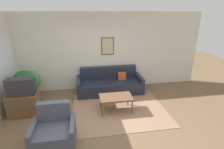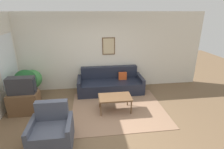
{
  "view_description": "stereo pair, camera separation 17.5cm",
  "coord_description": "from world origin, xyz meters",
  "px_view_note": "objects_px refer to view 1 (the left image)",
  "views": [
    {
      "loc": [
        -0.29,
        -3.57,
        2.72
      ],
      "look_at": [
        0.55,
        1.46,
        0.85
      ],
      "focal_mm": 28.0,
      "sensor_mm": 36.0,
      "label": 1
    },
    {
      "loc": [
        -0.12,
        -3.6,
        2.72
      ],
      "look_at": [
        0.55,
        1.46,
        0.85
      ],
      "focal_mm": 28.0,
      "sensor_mm": 36.0,
      "label": 2
    }
  ],
  "objects_px": {
    "coffee_table": "(116,98)",
    "potted_plant_tall": "(24,83)",
    "couch": "(110,84)",
    "armchair": "(54,133)",
    "tv": "(21,87)"
  },
  "relations": [
    {
      "from": "potted_plant_tall",
      "to": "coffee_table",
      "type": "bearing_deg",
      "value": -18.65
    },
    {
      "from": "couch",
      "to": "potted_plant_tall",
      "type": "xyz_separation_m",
      "value": [
        -2.66,
        -0.41,
        0.4
      ]
    },
    {
      "from": "tv",
      "to": "potted_plant_tall",
      "type": "distance_m",
      "value": 0.67
    },
    {
      "from": "tv",
      "to": "armchair",
      "type": "xyz_separation_m",
      "value": [
        0.99,
        -1.38,
        -0.53
      ]
    },
    {
      "from": "coffee_table",
      "to": "potted_plant_tall",
      "type": "height_order",
      "value": "potted_plant_tall"
    },
    {
      "from": "coffee_table",
      "to": "armchair",
      "type": "xyz_separation_m",
      "value": [
        -1.52,
        -1.14,
        -0.11
      ]
    },
    {
      "from": "couch",
      "to": "potted_plant_tall",
      "type": "height_order",
      "value": "potted_plant_tall"
    },
    {
      "from": "couch",
      "to": "tv",
      "type": "height_order",
      "value": "tv"
    },
    {
      "from": "coffee_table",
      "to": "tv",
      "type": "xyz_separation_m",
      "value": [
        -2.51,
        0.24,
        0.42
      ]
    },
    {
      "from": "couch",
      "to": "coffee_table",
      "type": "distance_m",
      "value": 1.3
    },
    {
      "from": "couch",
      "to": "potted_plant_tall",
      "type": "distance_m",
      "value": 2.72
    },
    {
      "from": "couch",
      "to": "coffee_table",
      "type": "relative_size",
      "value": 2.44
    },
    {
      "from": "armchair",
      "to": "potted_plant_tall",
      "type": "xyz_separation_m",
      "value": [
        -1.11,
        2.02,
        0.39
      ]
    },
    {
      "from": "armchair",
      "to": "potted_plant_tall",
      "type": "relative_size",
      "value": 0.85
    },
    {
      "from": "armchair",
      "to": "potted_plant_tall",
      "type": "bearing_deg",
      "value": 139.63
    }
  ]
}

